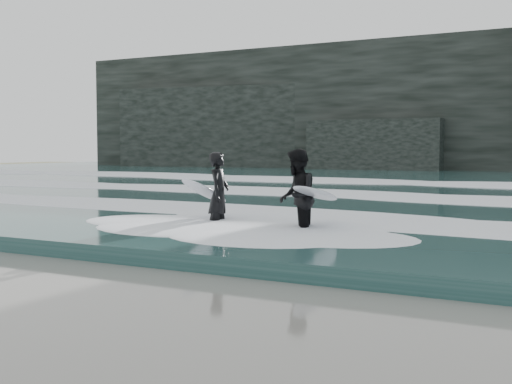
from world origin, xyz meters
TOP-DOWN VIEW (x-y plane):
  - sea at (0.00, 29.00)m, footprint 90.00×52.00m
  - headland at (0.00, 46.00)m, footprint 70.00×9.00m
  - foam_near at (0.00, 9.00)m, footprint 60.00×3.20m
  - foam_mid at (0.00, 16.00)m, footprint 60.00×4.00m
  - foam_far at (0.00, 25.00)m, footprint 60.00×4.80m
  - surfer_left at (-1.03, 6.91)m, footprint 1.02×1.92m
  - surfer_right at (1.12, 6.53)m, footprint 1.27×2.18m

SIDE VIEW (x-z plane):
  - sea at x=0.00m, z-range 0.00..0.30m
  - foam_near at x=0.00m, z-range 0.30..0.50m
  - foam_mid at x=0.00m, z-range 0.30..0.54m
  - foam_far at x=0.00m, z-range 0.30..0.60m
  - surfer_left at x=-1.03m, z-range 0.01..1.84m
  - surfer_right at x=1.12m, z-range 0.01..1.92m
  - headland at x=0.00m, z-range 0.00..10.00m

